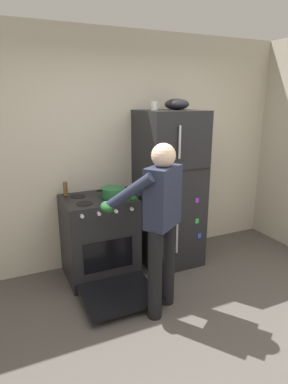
{
  "coord_description": "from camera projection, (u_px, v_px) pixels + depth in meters",
  "views": [
    {
      "loc": [
        -1.38,
        -1.71,
        1.95
      ],
      "look_at": [
        0.01,
        1.32,
        1.0
      ],
      "focal_mm": 30.51,
      "sensor_mm": 36.0,
      "label": 1
    }
  ],
  "objects": [
    {
      "name": "coffee_mug",
      "position": [
        154.0,
        106.0,
        3.59
      ],
      "size": [
        0.11,
        0.08,
        0.1
      ],
      "color": "silver",
      "rests_on": "refrigerator"
    },
    {
      "name": "red_pot",
      "position": [
        113.0,
        192.0,
        3.53
      ],
      "size": [
        0.36,
        0.26,
        0.1
      ],
      "color": "#236638",
      "rests_on": "stove_range"
    },
    {
      "name": "stove_range",
      "position": [
        100.0,
        239.0,
        3.64
      ],
      "size": [
        0.76,
        1.23,
        0.93
      ],
      "color": "black",
      "rests_on": "ground"
    },
    {
      "name": "mixing_bowl",
      "position": [
        177.0,
        104.0,
        3.64
      ],
      "size": [
        0.28,
        0.28,
        0.12
      ],
      "primitive_type": "ellipsoid",
      "color": "black",
      "rests_on": "refrigerator"
    },
    {
      "name": "pepper_mill",
      "position": [
        65.0,
        189.0,
        3.56
      ],
      "size": [
        0.05,
        0.05,
        0.16
      ],
      "primitive_type": "cylinder",
      "color": "brown",
      "rests_on": "stove_range"
    },
    {
      "name": "person_cook",
      "position": [
        158.0,
        214.0,
        2.9
      ],
      "size": [
        0.7,
        0.76,
        1.6
      ],
      "color": "black",
      "rests_on": "ground"
    },
    {
      "name": "kitchen_wall_back",
      "position": [
        121.0,
        151.0,
        3.91
      ],
      "size": [
        6.0,
        0.1,
        2.7
      ],
      "primitive_type": "cube",
      "color": "beige",
      "rests_on": "ground"
    },
    {
      "name": "refrigerator",
      "position": [
        169.0,
        189.0,
        3.88
      ],
      "size": [
        0.68,
        0.72,
        1.83
      ],
      "color": "black",
      "rests_on": "ground"
    },
    {
      "name": "ground",
      "position": [
        212.0,
        355.0,
        2.58
      ],
      "size": [
        8.0,
        8.0,
        0.0
      ],
      "primitive_type": "plane",
      "color": "#4C4742"
    }
  ]
}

